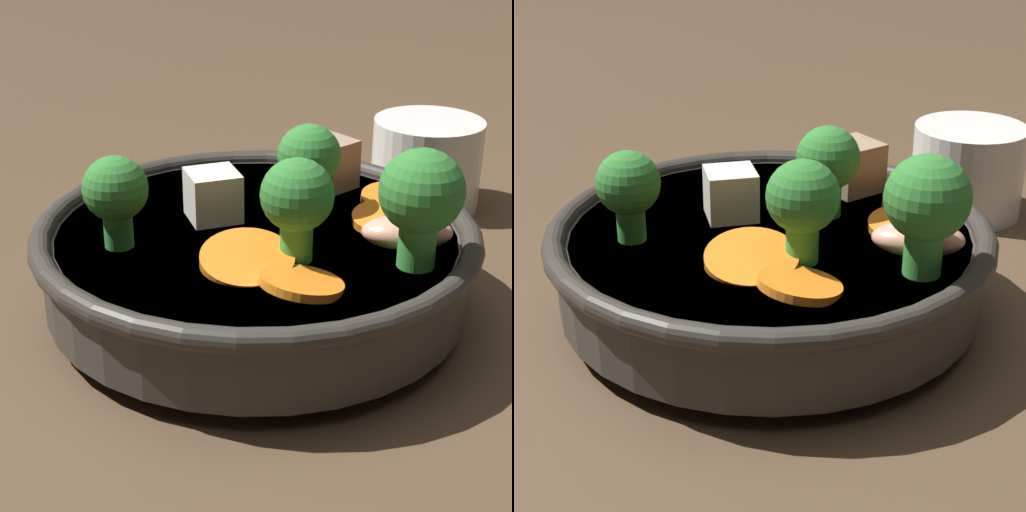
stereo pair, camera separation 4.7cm
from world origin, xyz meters
TOP-DOWN VIEW (x-y plane):
  - ground_plane at (0.00, 0.00)m, footprint 3.00×3.00m
  - stirfry_bowl at (0.00, 0.00)m, footprint 0.24×0.24m
  - tea_cup at (-0.18, 0.08)m, footprint 0.08×0.08m

SIDE VIEW (x-z plane):
  - ground_plane at x=0.00m, z-range 0.00..0.00m
  - tea_cup at x=-0.18m, z-range 0.00..0.06m
  - stirfry_bowl at x=0.00m, z-range -0.02..0.09m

